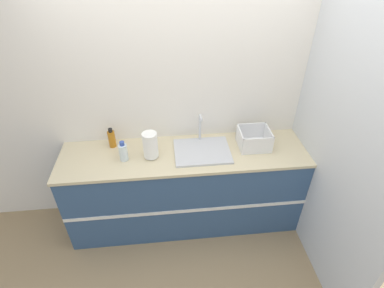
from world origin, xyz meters
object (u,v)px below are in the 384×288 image
object	(u,v)px
bottle_amber	(112,139)
bottle_clear	(123,152)
paper_towel_roll	(150,145)
dish_rack	(254,140)
sink	(202,150)

from	to	relation	value
bottle_amber	bottle_clear	world-z (taller)	bottle_amber
paper_towel_roll	dish_rack	bearing A→B (deg)	4.08
dish_rack	bottle_amber	world-z (taller)	bottle_amber
bottle_clear	sink	bearing A→B (deg)	3.58
sink	bottle_amber	bearing A→B (deg)	168.31
sink	paper_towel_roll	world-z (taller)	sink
dish_rack	bottle_amber	xyz separation A→B (m)	(-1.36, 0.14, 0.02)
dish_rack	bottle_amber	size ratio (longest dim) A/B	1.46
sink	bottle_amber	world-z (taller)	sink
paper_towel_roll	bottle_amber	bearing A→B (deg)	151.09
sink	bottle_clear	distance (m)	0.73
paper_towel_roll	bottle_amber	world-z (taller)	paper_towel_roll
bottle_amber	dish_rack	bearing A→B (deg)	-5.70
sink	paper_towel_roll	distance (m)	0.49
sink	dish_rack	xyz separation A→B (m)	(0.51, 0.04, 0.05)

